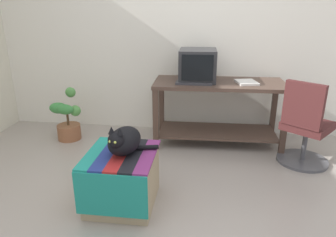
{
  "coord_description": "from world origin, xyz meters",
  "views": [
    {
      "loc": [
        0.33,
        -1.93,
        1.55
      ],
      "look_at": [
        -0.03,
        0.85,
        0.55
      ],
      "focal_mm": 33.47,
      "sensor_mm": 36.0,
      "label": 1
    }
  ],
  "objects": [
    {
      "name": "cat",
      "position": [
        -0.3,
        0.25,
        0.57
      ],
      "size": [
        0.41,
        0.39,
        0.27
      ],
      "rotation": [
        0.0,
        0.0,
        -0.21
      ],
      "color": "black",
      "rests_on": "ottoman_with_blanket"
    },
    {
      "name": "ottoman_with_blanket",
      "position": [
        -0.34,
        0.24,
        0.23
      ],
      "size": [
        0.55,
        0.62,
        0.45
      ],
      "color": "tan",
      "rests_on": "ground_plane"
    },
    {
      "name": "back_wall",
      "position": [
        0.0,
        2.05,
        1.3
      ],
      "size": [
        8.0,
        0.1,
        2.6
      ],
      "primitive_type": "cube",
      "color": "silver",
      "rests_on": "ground_plane"
    },
    {
      "name": "potted_plant",
      "position": [
        -1.36,
        1.48,
        0.23
      ],
      "size": [
        0.39,
        0.32,
        0.63
      ],
      "color": "brown",
      "rests_on": "ground_plane"
    },
    {
      "name": "book",
      "position": [
        0.75,
        1.56,
        0.76
      ],
      "size": [
        0.26,
        0.3,
        0.02
      ],
      "primitive_type": "cube",
      "rotation": [
        0.0,
        0.0,
        0.22
      ],
      "color": "white",
      "rests_on": "desk"
    },
    {
      "name": "pen",
      "position": [
        0.81,
        1.64,
        0.75
      ],
      "size": [
        0.14,
        0.05,
        0.01
      ],
      "primitive_type": "cylinder",
      "rotation": [
        0.0,
        1.57,
        2.82
      ],
      "color": "#2351B2",
      "rests_on": "desk"
    },
    {
      "name": "desk",
      "position": [
        0.46,
        1.6,
        0.51
      ],
      "size": [
        1.5,
        0.66,
        0.75
      ],
      "rotation": [
        0.0,
        0.0,
        0.03
      ],
      "color": "#4C382D",
      "rests_on": "ground_plane"
    },
    {
      "name": "tv_monitor",
      "position": [
        0.2,
        1.63,
        0.92
      ],
      "size": [
        0.42,
        0.45,
        0.36
      ],
      "rotation": [
        0.0,
        0.0,
        0.03
      ],
      "color": "#28282B",
      "rests_on": "desk"
    },
    {
      "name": "ground_plane",
      "position": [
        0.0,
        0.0,
        0.0
      ],
      "size": [
        14.0,
        14.0,
        0.0
      ],
      "primitive_type": "plane",
      "color": "#9E9389"
    },
    {
      "name": "office_chair",
      "position": [
        1.32,
        1.16,
        0.39
      ],
      "size": [
        0.59,
        0.59,
        0.89
      ],
      "rotation": [
        0.0,
        0.0,
        2.48
      ],
      "color": "#4C4C51",
      "rests_on": "ground_plane"
    },
    {
      "name": "keyboard",
      "position": [
        0.18,
        1.45,
        0.76
      ],
      "size": [
        0.4,
        0.15,
        0.02
      ],
      "primitive_type": "cube",
      "rotation": [
        0.0,
        0.0,
        -0.0
      ],
      "color": "#333338",
      "rests_on": "desk"
    }
  ]
}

